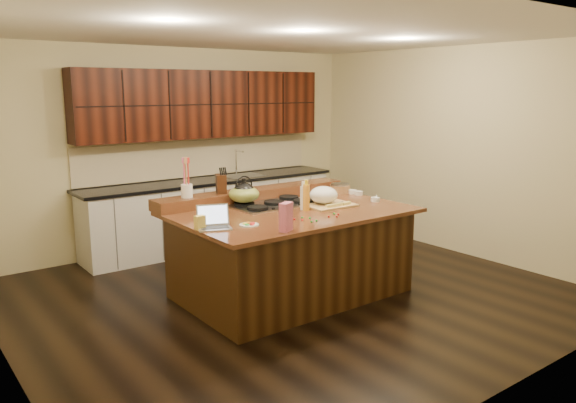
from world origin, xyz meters
TOP-DOWN VIEW (x-y plane):
  - room at (0.00, 0.00)m, footprint 5.52×5.02m
  - island at (0.00, 0.00)m, footprint 2.40×1.60m
  - back_ledge at (0.00, 0.70)m, footprint 2.40×0.30m
  - cooktop at (0.00, 0.30)m, footprint 0.92×0.52m
  - back_counter at (0.30, 2.23)m, footprint 3.70×0.66m
  - kettle at (-0.30, 0.43)m, footprint 0.29×0.29m
  - green_bowl at (-0.30, 0.43)m, footprint 0.43×0.43m
  - laptop at (-1.02, -0.19)m, footprint 0.36×0.32m
  - oil_bottle at (0.10, -0.12)m, footprint 0.09×0.09m
  - vinegar_bottle at (0.10, -0.07)m, footprint 0.07×0.07m
  - wooden_tray at (0.42, -0.06)m, footprint 0.53×0.43m
  - ramekin_a at (1.02, -0.21)m, footprint 0.12×0.12m
  - ramekin_b at (1.15, 0.18)m, footprint 0.10×0.10m
  - ramekin_c at (1.15, 0.28)m, footprint 0.11×0.11m
  - strainer_bowl at (1.08, 0.43)m, footprint 0.24×0.24m
  - kitchen_timer at (1.08, -0.19)m, footprint 0.10×0.10m
  - pink_bag at (-0.57, -0.68)m, footprint 0.15×0.13m
  - candy_plate at (-0.72, -0.31)m, footprint 0.20×0.20m
  - package_box at (-1.15, -0.16)m, footprint 0.10×0.07m
  - utensil_crock at (-0.83, 0.70)m, footprint 0.15×0.15m
  - knife_block at (-0.42, 0.70)m, footprint 0.16×0.19m
  - gumdrop_0 at (0.15, -0.55)m, footprint 0.02×0.02m
  - gumdrop_1 at (-0.16, -0.39)m, footprint 0.02×0.02m
  - gumdrop_2 at (-0.26, -0.39)m, footprint 0.02×0.02m
  - gumdrop_3 at (-0.13, -0.57)m, footprint 0.02×0.02m
  - gumdrop_4 at (-0.21, -0.46)m, footprint 0.02×0.02m
  - gumdrop_5 at (0.21, -0.44)m, footprint 0.02×0.02m
  - gumdrop_6 at (0.08, -0.51)m, footprint 0.02×0.02m
  - gumdrop_7 at (-0.20, -0.57)m, footprint 0.02×0.02m
  - gumdrop_8 at (0.23, -0.48)m, footprint 0.02×0.02m
  - gumdrop_9 at (-0.11, -0.44)m, footprint 0.02×0.02m

SIDE VIEW (x-z plane):
  - island at x=0.00m, z-range 0.00..0.92m
  - candy_plate at x=-0.72m, z-range 0.92..0.93m
  - gumdrop_0 at x=0.15m, z-range 0.92..0.94m
  - gumdrop_1 at x=-0.16m, z-range 0.92..0.94m
  - gumdrop_2 at x=-0.26m, z-range 0.92..0.94m
  - gumdrop_3 at x=-0.13m, z-range 0.92..0.94m
  - gumdrop_4 at x=-0.21m, z-range 0.92..0.94m
  - gumdrop_5 at x=0.21m, z-range 0.92..0.94m
  - gumdrop_6 at x=0.08m, z-range 0.92..0.94m
  - gumdrop_7 at x=-0.20m, z-range 0.92..0.94m
  - gumdrop_8 at x=0.23m, z-range 0.92..0.94m
  - gumdrop_9 at x=-0.11m, z-range 0.92..0.94m
  - cooktop at x=0.00m, z-range 0.91..0.96m
  - ramekin_a at x=1.02m, z-range 0.92..0.96m
  - ramekin_b at x=1.15m, z-range 0.92..0.96m
  - ramekin_c at x=1.15m, z-range 0.92..0.96m
  - kitchen_timer at x=1.08m, z-range 0.92..0.99m
  - strainer_bowl at x=1.08m, z-range 0.92..1.01m
  - laptop at x=-1.02m, z-range 0.87..1.08m
  - back_ledge at x=0.00m, z-range 0.92..1.04m
  - package_box at x=-1.15m, z-range 0.92..1.04m
  - back_counter at x=0.30m, z-range -0.22..2.18m
  - wooden_tray at x=0.42m, z-range 0.91..1.12m
  - vinegar_bottle at x=0.10m, z-range 0.92..1.17m
  - pink_bag at x=-0.57m, z-range 0.92..1.18m
  - green_bowl at x=-0.30m, z-range 0.97..1.14m
  - oil_bottle at x=0.10m, z-range 0.92..1.19m
  - kettle at x=-0.30m, z-range 0.97..1.18m
  - utensil_crock at x=-0.83m, z-range 1.04..1.18m
  - knife_block at x=-0.42m, z-range 1.04..1.25m
  - room at x=0.00m, z-range -0.01..2.71m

